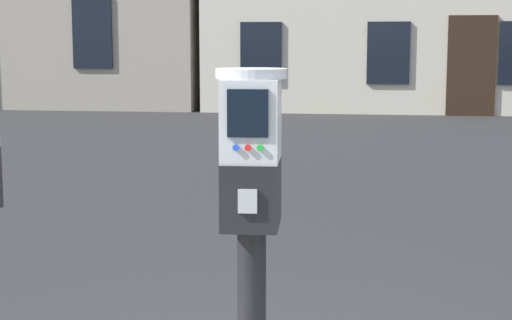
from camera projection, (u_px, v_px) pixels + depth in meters
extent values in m
cube|color=black|center=(251.00, 193.00, 2.49)|extent=(0.18, 0.25, 0.20)
cube|color=#A5A8AD|center=(248.00, 201.00, 2.36)|extent=(0.06, 0.01, 0.07)
cube|color=#B7BABF|center=(251.00, 120.00, 2.46)|extent=(0.18, 0.24, 0.25)
cube|color=black|center=(248.00, 113.00, 2.33)|extent=(0.12, 0.01, 0.14)
cylinder|color=blue|center=(236.00, 148.00, 2.35)|extent=(0.02, 0.01, 0.02)
cylinder|color=red|center=(248.00, 148.00, 2.35)|extent=(0.02, 0.01, 0.02)
cylinder|color=green|center=(260.00, 148.00, 2.34)|extent=(0.02, 0.01, 0.02)
cylinder|color=#B7BABF|center=(251.00, 73.00, 2.44)|extent=(0.23, 0.23, 0.03)
cube|color=black|center=(92.00, 32.00, 18.09)|extent=(0.90, 0.06, 1.60)
cube|color=black|center=(261.00, 53.00, 17.64)|extent=(0.90, 0.06, 1.32)
cube|color=black|center=(388.00, 53.00, 17.27)|extent=(0.90, 0.06, 1.32)
cube|color=black|center=(471.00, 66.00, 17.07)|extent=(1.00, 0.07, 2.10)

